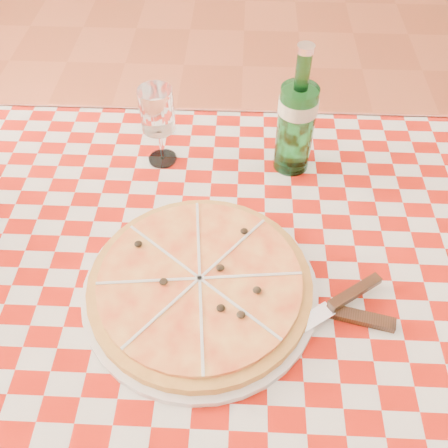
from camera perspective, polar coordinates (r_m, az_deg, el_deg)
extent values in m
plane|color=#9C4C32|center=(1.52, 0.71, -22.54)|extent=(6.00, 6.00, 0.00)
cube|color=brown|center=(0.86, 1.17, -6.95)|extent=(1.20, 0.80, 0.04)
cylinder|color=brown|center=(1.46, -20.30, -2.92)|extent=(0.06, 0.06, 0.71)
cylinder|color=brown|center=(1.46, 23.10, -4.34)|extent=(0.06, 0.06, 0.71)
cube|color=#A3140A|center=(0.84, 1.19, -6.03)|extent=(1.30, 0.90, 0.01)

